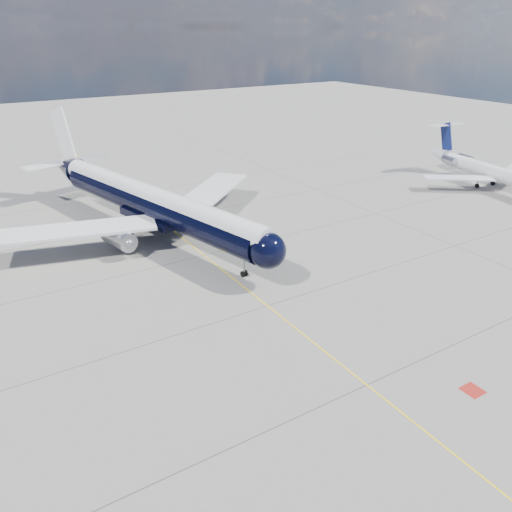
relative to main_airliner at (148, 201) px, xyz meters
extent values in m
plane|color=gray|center=(3.07, -5.90, -4.74)|extent=(320.00, 320.00, 0.00)
cube|color=yellow|center=(3.07, -10.90, -4.73)|extent=(0.16, 160.00, 0.01)
cube|color=maroon|center=(9.87, -45.90, -4.73)|extent=(1.60, 1.60, 0.01)
cylinder|color=black|center=(0.34, -1.43, -0.21)|extent=(13.43, 40.81, 4.10)
sphere|color=black|center=(5.31, -22.41, -0.21)|extent=(4.93, 4.93, 4.10)
cone|color=black|center=(-5.50, 23.22, 0.44)|extent=(5.73, 8.29, 4.10)
cylinder|color=silver|center=(0.34, -1.43, 0.81)|extent=(13.05, 42.70, 3.20)
cube|color=black|center=(5.36, -22.62, 0.38)|extent=(2.82, 1.86, 0.59)
cube|color=silver|center=(-11.05, -2.47, -1.18)|extent=(21.39, 10.46, 0.35)
cube|color=silver|center=(10.98, 2.75, -1.18)|extent=(19.10, 17.72, 0.35)
cube|color=black|center=(0.34, -1.43, -1.72)|extent=(6.89, 11.54, 1.08)
cylinder|color=#ADADB4|center=(-5.98, -5.14, -2.42)|extent=(3.49, 5.38, 2.42)
cylinder|color=#ADADB4|center=(7.66, -1.91, -2.42)|extent=(3.49, 5.38, 2.42)
sphere|color=gray|center=(-5.46, -7.35, -2.42)|extent=(1.43, 1.43, 1.19)
sphere|color=gray|center=(8.18, -4.12, -2.42)|extent=(1.43, 1.43, 1.19)
cube|color=silver|center=(-6.03, -4.93, -1.61)|extent=(1.03, 3.41, 1.19)
cube|color=silver|center=(7.61, -1.70, -1.61)|extent=(1.03, 3.41, 1.19)
cube|color=silver|center=(-5.38, 22.70, 5.94)|extent=(1.91, 6.73, 9.19)
cube|color=silver|center=(-5.50, 23.22, 1.30)|extent=(14.43, 6.59, 0.24)
cylinder|color=gray|center=(4.44, -18.74, -3.39)|extent=(0.23, 0.23, 2.26)
cylinder|color=black|center=(4.23, -18.79, -4.36)|extent=(0.36, 0.78, 0.75)
cylinder|color=black|center=(4.65, -18.69, -4.36)|extent=(0.36, 0.78, 0.75)
cylinder|color=gray|center=(-3.39, -0.65, -3.28)|extent=(0.34, 0.34, 2.05)
cylinder|color=gray|center=(3.32, 0.94, -3.28)|extent=(0.34, 0.34, 2.05)
cylinder|color=black|center=(-3.25, -1.23, -4.15)|extent=(0.75, 1.27, 1.19)
cylinder|color=black|center=(-3.53, -0.08, -4.15)|extent=(0.75, 1.27, 1.19)
cylinder|color=black|center=(3.46, 0.36, -4.15)|extent=(0.75, 1.27, 1.19)
cylinder|color=black|center=(3.19, 1.52, -4.15)|extent=(0.75, 1.27, 1.19)
cylinder|color=silver|center=(60.35, -11.70, -1.77)|extent=(5.76, 21.18, 2.58)
cone|color=silver|center=(62.47, 2.00, -1.39)|extent=(3.28, 5.12, 2.58)
cube|color=silver|center=(53.88, -9.74, -2.35)|extent=(11.41, 9.61, 0.21)
cylinder|color=#ADADB4|center=(59.68, -2.89, -1.39)|extent=(1.88, 3.24, 1.43)
cylinder|color=#ADADB4|center=(63.65, -3.51, -1.39)|extent=(1.88, 3.24, 1.43)
cube|color=silver|center=(60.15, -2.97, -1.39)|extent=(1.18, 1.66, 0.17)
cube|color=silver|center=(63.18, -3.43, -1.39)|extent=(1.18, 1.66, 0.17)
cube|color=#0A144A|center=(62.25, 0.58, 2.19)|extent=(0.84, 4.01, 5.86)
cube|color=silver|center=(62.33, 1.15, 4.49)|extent=(7.85, 3.06, 0.15)
cylinder|color=gray|center=(58.61, -10.47, -3.83)|extent=(0.22, 0.22, 1.63)
cylinder|color=gray|center=(62.39, -11.05, -3.83)|extent=(0.22, 0.22, 1.63)
cylinder|color=black|center=(58.61, -10.47, -4.34)|extent=(0.42, 0.84, 0.80)
cylinder|color=black|center=(62.39, -11.05, -4.34)|extent=(0.42, 0.84, 0.80)
camera|label=1|loc=(-21.90, -63.91, 22.01)|focal=35.00mm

